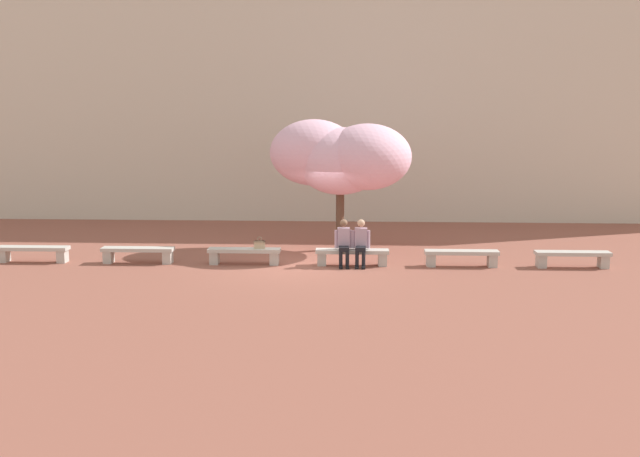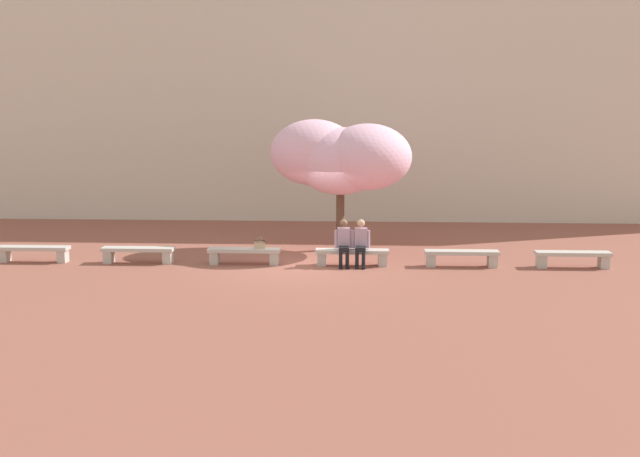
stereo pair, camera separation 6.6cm
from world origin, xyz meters
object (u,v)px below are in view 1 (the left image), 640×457
stone_bench_east_end (462,255)px  person_seated_left (344,241)px  cherry_tree_main (341,157)px  person_seated_right (361,241)px  stone_bench_center (244,253)px  stone_bench_west_end (33,251)px  stone_bench_near_east (352,254)px  stone_bench_far_east (572,257)px  stone_bench_near_west (138,252)px  handbag (260,244)px

stone_bench_east_end → person_seated_left: size_ratio=1.57×
cherry_tree_main → stone_bench_east_end: bearing=-34.2°
person_seated_right → stone_bench_center: bearing=179.1°
stone_bench_west_end → stone_bench_center: same height
cherry_tree_main → person_seated_left: bearing=-87.0°
stone_bench_near_east → person_seated_right: (0.24, -0.05, 0.39)m
stone_bench_east_end → cherry_tree_main: bearing=145.8°
stone_bench_east_end → person_seated_right: (-2.78, -0.05, 0.39)m
stone_bench_west_end → stone_bench_far_east: size_ratio=1.00×
stone_bench_near_east → stone_bench_east_end: bearing=0.0°
person_seated_right → cherry_tree_main: bearing=104.3°
stone_bench_center → stone_bench_far_east: same height
stone_bench_near_east → stone_bench_far_east: size_ratio=1.00×
stone_bench_near_west → stone_bench_far_east: bearing=0.0°
person_seated_left → handbag: bearing=178.7°
person_seated_right → cherry_tree_main: 3.24m
stone_bench_near_east → handbag: bearing=-180.0°
stone_bench_east_end → person_seated_left: 3.28m
stone_bench_west_end → stone_bench_center: bearing=0.0°
person_seated_left → handbag: size_ratio=3.81×
stone_bench_east_end → handbag: bearing=-180.0°
stone_bench_east_end → person_seated_left: (-3.25, -0.05, 0.39)m
stone_bench_center → stone_bench_east_end: bearing=0.0°
stone_bench_far_east → stone_bench_center: bearing=180.0°
stone_bench_near_west → cherry_tree_main: bearing=22.0°
person_seated_left → stone_bench_center: bearing=178.9°
handbag → stone_bench_east_end: bearing=0.0°
stone_bench_east_end → cherry_tree_main: cherry_tree_main is taller
stone_bench_west_end → stone_bench_east_end: bearing=0.0°
stone_bench_east_end → cherry_tree_main: (-3.38, 2.29, 2.54)m
stone_bench_far_east → handbag: handbag is taller
stone_bench_near_west → stone_bench_far_east: (12.07, 0.00, 0.00)m
person_seated_right → stone_bench_east_end: bearing=1.1°
person_seated_left → cherry_tree_main: 3.19m
stone_bench_near_east → stone_bench_west_end: bearing=180.0°
stone_bench_center → stone_bench_near_east: size_ratio=1.00×
handbag → cherry_tree_main: (2.22, 2.29, 2.27)m
person_seated_right → handbag: person_seated_right is taller
stone_bench_west_end → person_seated_right: 9.30m
stone_bench_near_west → stone_bench_far_east: size_ratio=1.00×
person_seated_left → handbag: (-2.35, 0.05, -0.12)m
stone_bench_near_east → handbag: 2.60m
stone_bench_near_west → person_seated_right: person_seated_right is taller
stone_bench_west_end → handbag: (6.47, -0.00, 0.27)m
stone_bench_near_east → stone_bench_east_end: 3.02m
stone_bench_near_east → person_seated_right: size_ratio=1.57×
stone_bench_near_west → stone_bench_far_east: same height
cherry_tree_main → stone_bench_west_end: bearing=-165.2°
person_seated_left → stone_bench_east_end: bearing=0.9°
stone_bench_near_west → stone_bench_east_end: bearing=0.0°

